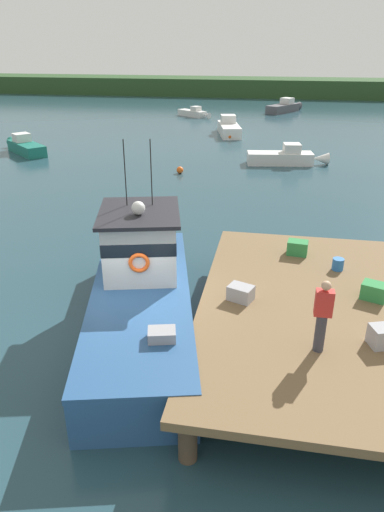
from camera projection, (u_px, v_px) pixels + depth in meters
ground_plane at (137, 327)px, 12.76m from camera, size 200.00×200.00×0.00m
dock at (321, 310)px, 11.53m from camera, size 6.00×9.00×1.20m
main_fishing_boat at (142, 288)px, 12.69m from camera, size 4.39×9.95×4.80m
crate_stack_mid_dock at (241, 293)px, 11.65m from camera, size 0.72×0.63×0.38m
crate_single_by_cleat at (374, 291)px, 11.68m from camera, size 0.72×0.63×0.43m
crate_stack_near_edge at (297, 248)px, 14.16m from camera, size 0.65×0.51×0.43m
crate_single_far at (384, 336)px, 9.87m from camera, size 0.71×0.61×0.46m
bait_bucket at (338, 264)px, 13.20m from camera, size 0.32×0.32×0.34m
deckhand_by_the_boat at (322, 315)px, 9.45m from camera, size 0.36×0.22×1.63m
moored_boat_outer_mooring at (228, 128)px, 39.48m from camera, size 2.53×6.04×1.51m
moored_boat_mid_harbor at (286, 157)px, 29.62m from camera, size 5.22×1.87×1.30m
moored_boat_off_the_point at (285, 107)px, 51.95m from camera, size 4.08×5.54×1.48m
moored_boat_far_right at (25, 146)px, 32.71m from camera, size 4.50×4.13×1.30m
moored_boat_far_left at (194, 113)px, 48.72m from camera, size 3.90×3.14×1.07m
mooring_buoy_inshore at (230, 136)px, 37.24m from camera, size 0.49×0.49×0.49m
mooring_buoy_spare_mooring at (180, 170)px, 27.63m from camera, size 0.41×0.41×0.41m
far_shoreline at (258, 87)px, 67.69m from camera, size 120.00×8.00×2.40m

